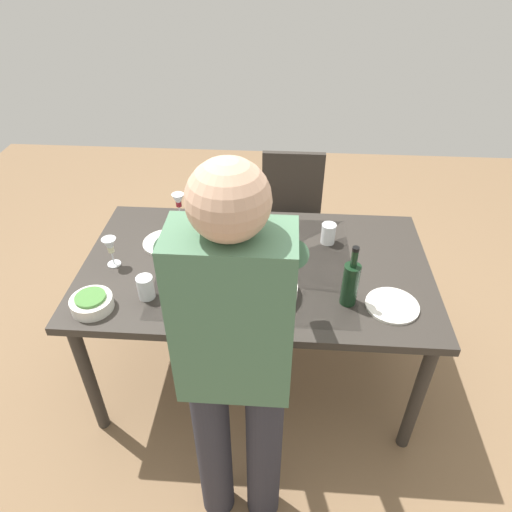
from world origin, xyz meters
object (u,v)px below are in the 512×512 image
Objects in this scene: wine_bottle at (350,283)px; side_bowl_salad at (92,302)px; wine_glass_right at (179,202)px; dinner_plate_near at (166,243)px; water_cup_near_left at (261,223)px; serving_bowl_pasta at (264,289)px; person_server at (236,359)px; wine_glass_left at (110,247)px; water_cup_near_right at (146,287)px; dining_table at (256,276)px; chair_near at (291,214)px; water_cup_far_left at (328,234)px; dinner_plate_far at (392,305)px.

side_bowl_salad is (1.10, 0.11, -0.08)m from wine_bottle.
wine_glass_right is 0.27m from dinner_plate_near.
wine_glass_right reaches higher than water_cup_near_left.
person_server is at bearing 83.00° from serving_bowl_pasta.
water_cup_near_right is at bearing 135.24° from wine_glass_left.
chair_near is (-0.18, -0.87, -0.17)m from dining_table.
side_bowl_salad is at bearing 54.99° from chair_near.
chair_near is at bearing -125.01° from side_bowl_salad.
water_cup_far_left is at bearing 167.67° from wine_glass_right.
water_cup_near_left is 0.94m from side_bowl_salad.
wine_glass_right is at bearing -40.68° from dining_table.
chair_near is 1.19m from wine_bottle.
wine_glass_right is (0.62, 0.48, 0.35)m from chair_near.
dinner_plate_near is at bearing -88.71° from water_cup_near_right.
water_cup_near_left reaches higher than serving_bowl_pasta.
wine_bottle is 2.73× the size of water_cup_near_left.
side_bowl_salad is at bearing 72.49° from wine_glass_right.
water_cup_near_left is 0.81m from dinner_plate_far.
side_bowl_salad is (0.73, 0.14, 0.00)m from serving_bowl_pasta.
person_server is at bearing 38.29° from dinner_plate_far.
wine_glass_left is 1.00× the size of wine_glass_right.
water_cup_near_left is at bearing 74.10° from chair_near.
person_server is (0.19, 1.62, 0.43)m from chair_near.
dining_table is 0.50m from dinner_plate_near.
wine_bottle is at bearing 176.15° from serving_bowl_pasta.
person_server is 5.71× the size of wine_bottle.
person_server is 15.60× the size of water_cup_near_right.
person_server is 0.82m from dinner_plate_far.
dinner_plate_far is at bearing 111.07° from chair_near.
wine_glass_left is (0.67, -0.70, -0.08)m from person_server.
dinner_plate_far is (-0.19, 0.02, -0.10)m from wine_bottle.
serving_bowl_pasta is (-0.04, 0.50, -0.02)m from water_cup_near_left.
dinner_plate_near and dinner_plate_far have the same top height.
wine_glass_right is at bearing -12.22° from water_cup_near_left.
wine_bottle is 0.22m from dinner_plate_far.
wine_glass_right is (0.45, -0.38, 0.18)m from dining_table.
side_bowl_salad is 0.53m from dinner_plate_near.
person_server reaches higher than serving_bowl_pasta.
water_cup_far_left reaches higher than dining_table.
water_cup_near_right is (0.47, 0.26, 0.13)m from dining_table.
dining_table is 0.90m from chair_near.
wine_glass_right reaches higher than water_cup_near_right.
water_cup_near_right is (0.45, -0.48, -0.13)m from person_server.
wine_bottle is at bearing -178.35° from water_cup_near_right.
water_cup_near_right is 0.36× the size of serving_bowl_pasta.
water_cup_near_right is at bearing 88.38° from wine_glass_right.
dining_table is 5.58× the size of serving_bowl_pasta.
wine_glass_right is 1.39× the size of water_cup_near_right.
wine_glass_left is 0.66× the size of dinner_plate_far.
person_server is (0.02, 0.75, 0.26)m from dining_table.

